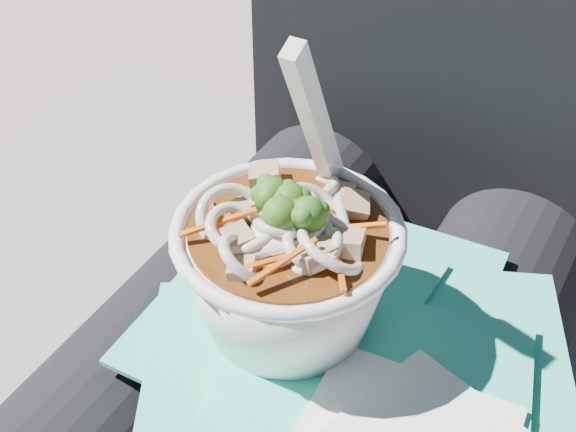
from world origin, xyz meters
The scene contains 4 objects.
lap centered at (0.00, 0.00, 0.49)m, with size 0.33×0.48×0.14m.
person_body centered at (0.00, 0.09, 0.52)m, with size 0.34×0.94×0.97m.
plastic_bag centered at (0.04, 0.00, 0.57)m, with size 0.33×0.33×0.02m.
udon_bowl centered at (0.00, 0.00, 0.63)m, with size 0.16×0.16×0.19m.
Camera 1 is at (0.17, -0.31, 0.97)m, focal length 50.00 mm.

